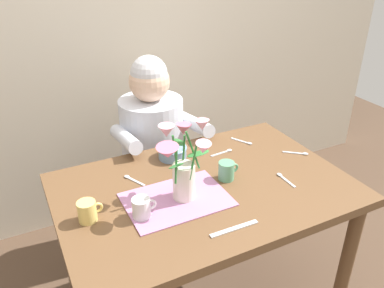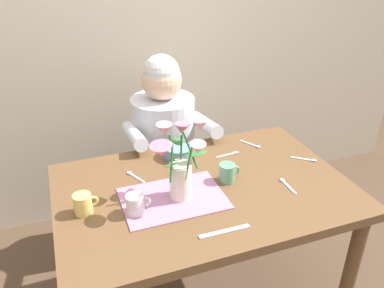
# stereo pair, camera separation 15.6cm
# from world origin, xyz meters

# --- Properties ---
(wood_panel_backdrop) EXTENTS (4.00, 0.10, 2.50)m
(wood_panel_backdrop) POSITION_xyz_m (0.00, 1.05, 1.25)
(wood_panel_backdrop) COLOR beige
(wood_panel_backdrop) RESTS_ON ground_plane
(dining_table) EXTENTS (1.20, 0.80, 0.74)m
(dining_table) POSITION_xyz_m (0.00, 0.00, 0.64)
(dining_table) COLOR brown
(dining_table) RESTS_ON ground_plane
(seated_person) EXTENTS (0.45, 0.47, 1.14)m
(seated_person) POSITION_xyz_m (0.01, 0.62, 0.56)
(seated_person) COLOR #4C4C56
(seated_person) RESTS_ON ground_plane
(striped_placemat) EXTENTS (0.40, 0.28, 0.00)m
(striped_placemat) POSITION_xyz_m (-0.15, -0.04, 0.74)
(striped_placemat) COLOR #B275A3
(striped_placemat) RESTS_ON dining_table
(flower_vase) EXTENTS (0.26, 0.22, 0.31)m
(flower_vase) POSITION_xyz_m (-0.12, -0.04, 0.90)
(flower_vase) COLOR silver
(flower_vase) RESTS_ON dining_table
(ceramic_bowl) EXTENTS (0.14, 0.14, 0.06)m
(ceramic_bowl) POSITION_xyz_m (-0.02, 0.27, 0.77)
(ceramic_bowl) COLOR #6689A8
(ceramic_bowl) RESTS_ON dining_table
(dinner_knife) EXTENTS (0.19, 0.02, 0.00)m
(dinner_knife) POSITION_xyz_m (-0.04, -0.29, 0.74)
(dinner_knife) COLOR silver
(dinner_knife) RESTS_ON dining_table
(coffee_cup) EXTENTS (0.09, 0.07, 0.08)m
(coffee_cup) POSITION_xyz_m (0.11, 0.01, 0.78)
(coffee_cup) COLOR #569970
(coffee_cup) RESTS_ON dining_table
(tea_cup) EXTENTS (0.09, 0.07, 0.08)m
(tea_cup) POSITION_xyz_m (-0.30, -0.08, 0.78)
(tea_cup) COLOR silver
(tea_cup) RESTS_ON dining_table
(ceramic_mug) EXTENTS (0.09, 0.07, 0.08)m
(ceramic_mug) POSITION_xyz_m (-0.48, -0.01, 0.78)
(ceramic_mug) COLOR #E5C666
(ceramic_mug) RESTS_ON dining_table
(spoon_0) EXTENTS (0.02, 0.12, 0.01)m
(spoon_0) POSITION_xyz_m (0.33, -0.10, 0.74)
(spoon_0) COLOR silver
(spoon_0) RESTS_ON dining_table
(spoon_1) EXTENTS (0.06, 0.11, 0.01)m
(spoon_1) POSITION_xyz_m (-0.26, 0.18, 0.74)
(spoon_1) COLOR silver
(spoon_1) RESTS_ON dining_table
(spoon_2) EXTENTS (0.12, 0.03, 0.01)m
(spoon_2) POSITION_xyz_m (0.22, 0.21, 0.74)
(spoon_2) COLOR silver
(spoon_2) RESTS_ON dining_table
(spoon_3) EXTENTS (0.07, 0.11, 0.01)m
(spoon_3) POSITION_xyz_m (0.36, 0.25, 0.74)
(spoon_3) COLOR silver
(spoon_3) RESTS_ON dining_table
(spoon_4) EXTENTS (0.10, 0.09, 0.01)m
(spoon_4) POSITION_xyz_m (0.53, 0.04, 0.74)
(spoon_4) COLOR silver
(spoon_4) RESTS_ON dining_table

